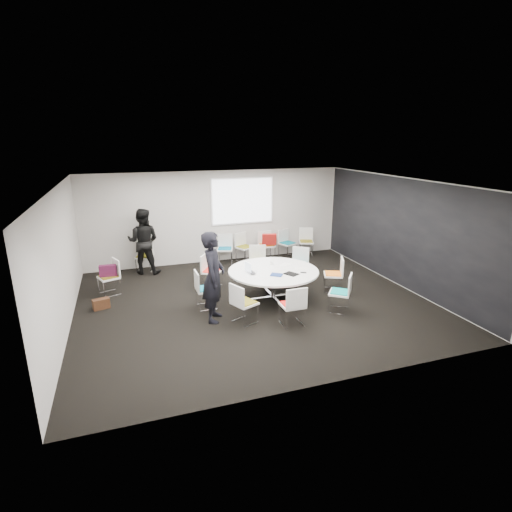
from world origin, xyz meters
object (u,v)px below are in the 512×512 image
object	(u,v)px
chair_back_a	(225,254)
chair_back_b	(245,253)
person_back	(143,241)
maroon_bag	(108,271)
chair_back_d	(287,249)
chair_ring_h	(340,300)
chair_back_c	(267,251)
conference_table	(273,278)
chair_back_e	(306,247)
chair_ring_a	(333,281)
laptop	(253,272)
chair_person_back	(145,262)
chair_ring_f	(244,311)
chair_spare_left	(110,284)
chair_ring_b	(299,270)
brown_bag	(101,304)
chair_ring_d	(212,277)
person_main	(213,277)
chair_ring_c	(258,268)
chair_ring_e	(206,296)
chair_ring_g	(292,313)

from	to	relation	value
chair_back_a	chair_back_b	world-z (taller)	same
chair_back_b	person_back	bearing A→B (deg)	-21.35
chair_back_a	maroon_bag	size ratio (longest dim) A/B	2.20
chair_back_d	person_back	world-z (taller)	person_back
chair_ring_h	chair_back_b	size ratio (longest dim) A/B	1.00
chair_back_c	conference_table	bearing A→B (deg)	71.67
chair_ring_h	chair_back_e	distance (m)	4.47
chair_ring_a	chair_back_e	world-z (taller)	same
chair_back_b	laptop	size ratio (longest dim) A/B	2.80
chair_back_d	chair_person_back	bearing A→B (deg)	-22.40
chair_ring_f	chair_ring_h	xyz separation A→B (m)	(2.20, -0.14, 0.00)
chair_back_e	person_back	world-z (taller)	person_back
chair_spare_left	chair_person_back	distance (m)	1.83
chair_ring_f	chair_ring_b	bearing A→B (deg)	109.47
chair_ring_b	brown_bag	size ratio (longest dim) A/B	2.44
chair_ring_d	chair_person_back	distance (m)	2.48
conference_table	person_main	xyz separation A→B (m)	(-1.60, -0.66, 0.44)
chair_back_a	laptop	xyz separation A→B (m)	(-0.14, -3.18, 0.47)
person_main	maroon_bag	world-z (taller)	person_main
chair_ring_d	chair_spare_left	bearing A→B (deg)	-65.81
chair_ring_d	chair_back_b	distance (m)	2.45
chair_ring_c	chair_spare_left	bearing A→B (deg)	16.33
chair_ring_c	chair_spare_left	size ratio (longest dim) A/B	1.00
chair_ring_e	chair_ring_f	world-z (taller)	same
chair_ring_c	maroon_bag	xyz separation A→B (m)	(-3.89, -0.01, 0.34)
chair_spare_left	person_back	size ratio (longest dim) A/B	0.47
chair_ring_c	chair_ring_f	xyz separation A→B (m)	(-1.19, -2.59, 0.00)
chair_back_a	chair_back_e	size ratio (longest dim) A/B	1.00
chair_ring_b	chair_ring_e	world-z (taller)	same
chair_spare_left	chair_ring_d	bearing A→B (deg)	-118.88
chair_spare_left	conference_table	bearing A→B (deg)	-133.41
chair_ring_d	chair_ring_f	bearing A→B (deg)	37.54
chair_person_back	laptop	world-z (taller)	chair_person_back
conference_table	chair_ring_d	distance (m)	1.75
chair_ring_h	chair_back_a	bearing A→B (deg)	57.56
chair_ring_d	chair_person_back	world-z (taller)	same
conference_table	chair_back_d	xyz separation A→B (m)	(1.71, 3.15, -0.26)
chair_ring_c	laptop	size ratio (longest dim) A/B	2.80
chair_back_e	person_main	world-z (taller)	person_main
chair_spare_left	brown_bag	world-z (taller)	chair_spare_left
chair_ring_d	person_main	distance (m)	2.02
chair_back_a	chair_back_c	bearing A→B (deg)	-162.36
conference_table	chair_ring_a	size ratio (longest dim) A/B	2.43
chair_ring_e	chair_back_b	xyz separation A→B (m)	(1.89, 3.14, 0.00)
chair_ring_e	person_back	size ratio (longest dim) A/B	0.47
chair_ring_a	chair_back_e	bearing A→B (deg)	11.13
chair_person_back	maroon_bag	xyz separation A→B (m)	(-0.96, -1.58, 0.34)
chair_ring_f	chair_ring_a	bearing A→B (deg)	86.94
chair_ring_b	chair_ring_g	world-z (taller)	same
chair_ring_g	chair_back_a	xyz separation A→B (m)	(-0.25, 4.59, 0.00)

